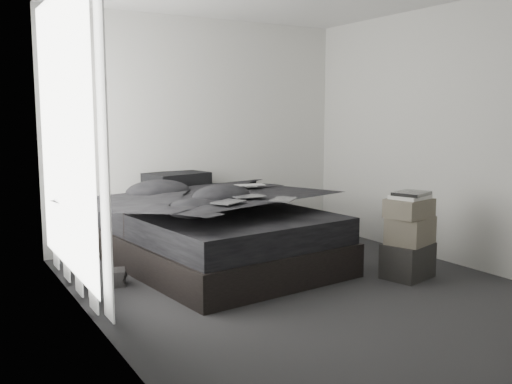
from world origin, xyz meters
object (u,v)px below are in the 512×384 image
bed (218,250)px  box_lower (408,261)px  side_stand (138,234)px  laptop (249,179)px

bed → box_lower: size_ratio=5.26×
side_stand → box_lower: 2.62m
bed → side_stand: 0.81m
laptop → box_lower: laptop is taller
box_lower → side_stand: bearing=141.2°
bed → laptop: laptop is taller
laptop → box_lower: 1.79m
box_lower → bed: bearing=136.4°
laptop → side_stand: laptop is taller
bed → box_lower: 1.84m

